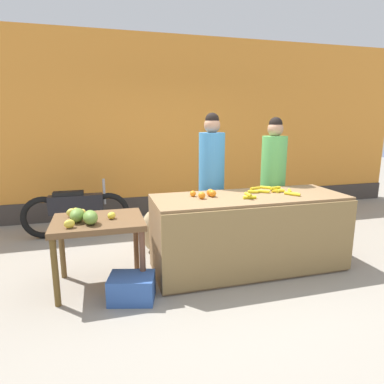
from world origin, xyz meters
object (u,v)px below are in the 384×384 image
object	(u,v)px
vendor_woman_blue_shirt	(211,183)
vendor_woman_green_shirt	(273,183)
produce_sack	(154,230)
produce_crate	(132,288)
parked_motorcycle	(76,210)

from	to	relation	value
vendor_woman_blue_shirt	vendor_woman_green_shirt	xyz separation A→B (m)	(0.89, -0.04, -0.03)
produce_sack	vendor_woman_green_shirt	bearing A→B (deg)	-7.16
vendor_woman_green_shirt	produce_crate	xyz separation A→B (m)	(-2.07, -1.01, -0.78)
produce_sack	produce_crate	bearing A→B (deg)	-109.22
parked_motorcycle	produce_sack	xyz separation A→B (m)	(1.05, -0.94, -0.11)
parked_motorcycle	produce_crate	distance (m)	2.26
vendor_woman_blue_shirt	produce_sack	world-z (taller)	vendor_woman_blue_shirt
vendor_woman_blue_shirt	vendor_woman_green_shirt	distance (m)	0.89
produce_crate	parked_motorcycle	bearing A→B (deg)	106.19
vendor_woman_green_shirt	produce_crate	world-z (taller)	vendor_woman_green_shirt
parked_motorcycle	produce_crate	world-z (taller)	parked_motorcycle
parked_motorcycle	produce_crate	size ratio (longest dim) A/B	3.64
vendor_woman_blue_shirt	produce_crate	world-z (taller)	vendor_woman_blue_shirt
produce_crate	vendor_woman_blue_shirt	bearing A→B (deg)	41.81
vendor_woman_green_shirt	parked_motorcycle	bearing A→B (deg)	157.02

